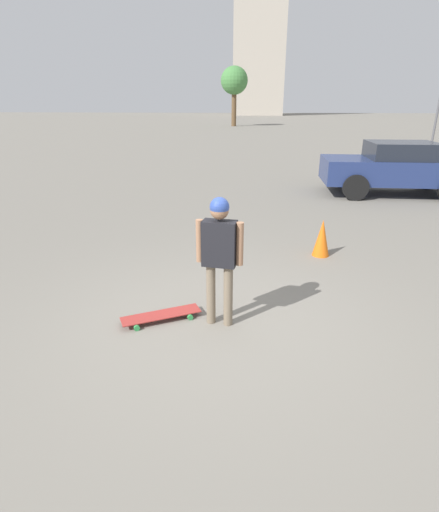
{
  "coord_description": "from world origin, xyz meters",
  "views": [
    {
      "loc": [
        -4.29,
        -0.41,
        2.55
      ],
      "look_at": [
        0.0,
        0.0,
        0.89
      ],
      "focal_mm": 28.0,
      "sensor_mm": 36.0,
      "label": 1
    }
  ],
  "objects_px": {
    "skateboard": "(161,315)",
    "traffic_cone": "(322,238)",
    "person": "(220,247)",
    "car_parked_near": "(396,167)"
  },
  "relations": [
    {
      "from": "person",
      "to": "skateboard",
      "type": "distance_m",
      "value": 1.18
    },
    {
      "from": "person",
      "to": "skateboard",
      "type": "bearing_deg",
      "value": -172.0
    },
    {
      "from": "skateboard",
      "to": "traffic_cone",
      "type": "bearing_deg",
      "value": -160.28
    },
    {
      "from": "car_parked_near",
      "to": "person",
      "type": "bearing_deg",
      "value": 61.17
    },
    {
      "from": "skateboard",
      "to": "car_parked_near",
      "type": "xyz_separation_m",
      "value": [
        7.88,
        -5.15,
        0.73
      ]
    },
    {
      "from": "skateboard",
      "to": "car_parked_near",
      "type": "relative_size",
      "value": 0.24
    },
    {
      "from": "skateboard",
      "to": "traffic_cone",
      "type": "relative_size",
      "value": 1.5
    },
    {
      "from": "person",
      "to": "car_parked_near",
      "type": "relative_size",
      "value": 0.38
    },
    {
      "from": "skateboard",
      "to": "car_parked_near",
      "type": "bearing_deg",
      "value": -150.82
    },
    {
      "from": "person",
      "to": "traffic_cone",
      "type": "height_order",
      "value": "person"
    }
  ]
}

